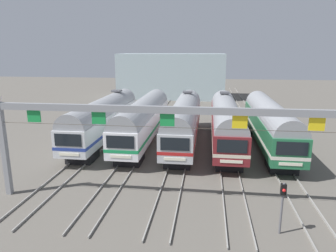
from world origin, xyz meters
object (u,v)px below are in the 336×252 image
at_px(catenary_gantry, 167,125).
at_px(yard_signal_mast, 283,199).
at_px(commuter_train_silver, 104,117).
at_px(commuter_train_white, 143,118).
at_px(commuter_train_stainless, 184,119).
at_px(commuter_train_maroon, 226,121).
at_px(commuter_train_green, 269,122).

height_order(catenary_gantry, yard_signal_mast, catenary_gantry).
xyz_separation_m(commuter_train_silver, yard_signal_mast, (15.30, -16.13, -0.61)).
relative_size(commuter_train_silver, yard_signal_mast, 6.08).
bearing_deg(commuter_train_white, catenary_gantry, -72.05).
height_order(commuter_train_silver, catenary_gantry, catenary_gantry).
relative_size(commuter_train_silver, commuter_train_stainless, 1.00).
bearing_deg(commuter_train_stainless, yard_signal_mast, -67.87).
bearing_deg(commuter_train_maroon, commuter_train_green, -0.06).
height_order(commuter_train_silver, commuter_train_white, commuter_train_silver).
distance_m(commuter_train_silver, catenary_gantry, 16.29).
bearing_deg(commuter_train_green, commuter_train_silver, 179.99).
bearing_deg(yard_signal_mast, commuter_train_white, 124.14).
xyz_separation_m(commuter_train_green, yard_signal_mast, (-2.19, -16.12, -0.61)).
bearing_deg(commuter_train_white, commuter_train_stainless, 0.06).
distance_m(commuter_train_stainless, commuter_train_maroon, 4.37).
bearing_deg(commuter_train_stainless, commuter_train_maroon, 0.00).
bearing_deg(commuter_train_green, catenary_gantry, -122.94).
xyz_separation_m(commuter_train_maroon, yard_signal_mast, (2.19, -16.13, -0.61)).
bearing_deg(commuter_train_silver, catenary_gantry, -57.06).
xyz_separation_m(commuter_train_stainless, commuter_train_green, (8.74, -0.00, -0.00)).
bearing_deg(commuter_train_stainless, commuter_train_silver, 180.00).
bearing_deg(catenary_gantry, commuter_train_green, 57.06).
bearing_deg(commuter_train_green, yard_signal_mast, -97.72).
relative_size(commuter_train_stainless, catenary_gantry, 0.79).
bearing_deg(commuter_train_green, commuter_train_white, 180.00).
distance_m(commuter_train_maroon, commuter_train_green, 4.37).
relative_size(commuter_train_stainless, commuter_train_maroon, 1.00).
bearing_deg(commuter_train_maroon, yard_signal_mast, -82.28).
bearing_deg(commuter_train_white, commuter_train_maroon, 0.03).
distance_m(catenary_gantry, yard_signal_mast, 7.76).
bearing_deg(commuter_train_silver, yard_signal_mast, -46.50).
relative_size(commuter_train_white, catenary_gantry, 0.79).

